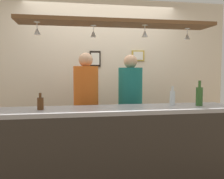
{
  "coord_description": "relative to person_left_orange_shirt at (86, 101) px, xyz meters",
  "views": [
    {
      "loc": [
        -0.56,
        -3.08,
        1.41
      ],
      "look_at": [
        0.0,
        0.1,
        1.17
      ],
      "focal_mm": 40.03,
      "sensor_mm": 36.0,
      "label": 1
    }
  ],
  "objects": [
    {
      "name": "hanging_wineglass_far_left",
      "position": [
        -0.55,
        -0.68,
        0.83
      ],
      "size": [
        0.07,
        0.07,
        0.13
      ],
      "color": "silver",
      "rests_on": "overhead_glass_rack"
    },
    {
      "name": "bar_counter",
      "position": [
        0.32,
        -0.85,
        -0.32
      ],
      "size": [
        2.7,
        0.55,
        0.99
      ],
      "color": "#99999E",
      "rests_on": "ground_plane"
    },
    {
      "name": "person_right_teal_shirt",
      "position": [
        0.63,
        0.0,
        -0.01
      ],
      "size": [
        0.34,
        0.34,
        1.64
      ],
      "color": "#2D334C",
      "rests_on": "ground_plane"
    },
    {
      "name": "person_left_orange_shirt",
      "position": [
        0.0,
        0.0,
        0.0
      ],
      "size": [
        0.34,
        0.34,
        1.66
      ],
      "color": "#2D334C",
      "rests_on": "ground_plane"
    },
    {
      "name": "picture_frame_upper_small",
      "position": [
        0.94,
        0.71,
        0.67
      ],
      "size": [
        0.22,
        0.02,
        0.18
      ],
      "color": "#B29338",
      "rests_on": "back_wall"
    },
    {
      "name": "bottle_champagne_green",
      "position": [
        1.3,
        -0.7,
        0.11
      ],
      "size": [
        0.08,
        0.08,
        0.3
      ],
      "color": "#2D5623",
      "rests_on": "bar_counter"
    },
    {
      "name": "bottle_beer_brown_stubby",
      "position": [
        -0.54,
        -0.69,
        0.07
      ],
      "size": [
        0.07,
        0.07,
        0.18
      ],
      "color": "#512D14",
      "rests_on": "bar_counter"
    },
    {
      "name": "hanging_wineglass_center",
      "position": [
        1.19,
        -0.58,
        0.83
      ],
      "size": [
        0.07,
        0.07,
        0.13
      ],
      "color": "silver",
      "rests_on": "overhead_glass_rack"
    },
    {
      "name": "back_wall",
      "position": [
        0.32,
        0.75,
        0.3
      ],
      "size": [
        4.4,
        0.06,
        2.6
      ],
      "primitive_type": "cube",
      "color": "beige",
      "rests_on": "ground_plane"
    },
    {
      "name": "hanging_wineglass_left",
      "position": [
        0.05,
        -0.58,
        0.83
      ],
      "size": [
        0.07,
        0.07,
        0.13
      ],
      "color": "silver",
      "rests_on": "overhead_glass_rack"
    },
    {
      "name": "overhead_glass_rack",
      "position": [
        0.32,
        -0.65,
        0.94
      ],
      "size": [
        2.2,
        0.36,
        0.04
      ],
      "primitive_type": "cube",
      "color": "brown"
    },
    {
      "name": "bottle_soda_clear",
      "position": [
        1.01,
        -0.57,
        0.09
      ],
      "size": [
        0.06,
        0.06,
        0.23
      ],
      "color": "silver",
      "rests_on": "bar_counter"
    },
    {
      "name": "hanging_wineglass_center_left",
      "position": [
        0.61,
        -0.7,
        0.83
      ],
      "size": [
        0.07,
        0.07,
        0.13
      ],
      "color": "silver",
      "rests_on": "overhead_glass_rack"
    },
    {
      "name": "picture_frame_crest",
      "position": [
        0.2,
        0.71,
        0.61
      ],
      "size": [
        0.18,
        0.02,
        0.26
      ],
      "color": "black",
      "rests_on": "back_wall"
    }
  ]
}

